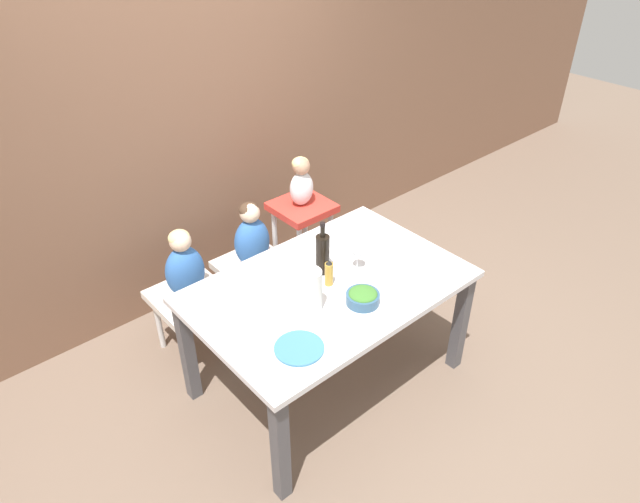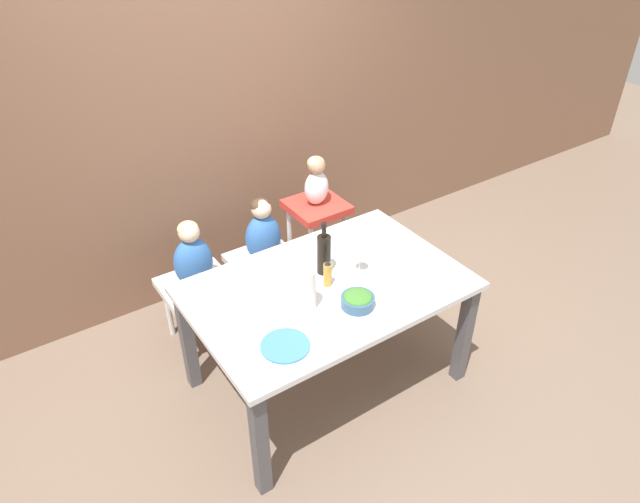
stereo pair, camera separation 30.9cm
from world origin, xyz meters
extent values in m
plane|color=#705B4C|center=(0.00, 0.00, 0.00)|extent=(14.00, 14.00, 0.00)
cube|color=brown|center=(0.00, 1.34, 1.35)|extent=(10.00, 0.06, 2.70)
cube|color=silver|center=(0.00, 0.00, 0.73)|extent=(1.51, 0.99, 0.03)
cube|color=#4C4C51|center=(-0.69, -0.43, 0.35)|extent=(0.07, 0.07, 0.71)
cube|color=#4C4C51|center=(0.69, -0.43, 0.35)|extent=(0.07, 0.07, 0.71)
cube|color=#4C4C51|center=(-0.69, 0.43, 0.35)|extent=(0.07, 0.07, 0.71)
cube|color=#4C4C51|center=(0.69, 0.43, 0.35)|extent=(0.07, 0.07, 0.71)
cylinder|color=silver|center=(-0.64, 0.61, 0.20)|extent=(0.04, 0.04, 0.41)
cylinder|color=silver|center=(-0.31, 0.61, 0.20)|extent=(0.04, 0.04, 0.41)
cylinder|color=silver|center=(-0.64, 0.94, 0.20)|extent=(0.04, 0.04, 0.41)
cylinder|color=silver|center=(-0.31, 0.94, 0.20)|extent=(0.04, 0.04, 0.41)
cube|color=silver|center=(-0.47, 0.77, 0.43)|extent=(0.44, 0.44, 0.05)
cylinder|color=silver|center=(-0.14, 0.61, 0.20)|extent=(0.04, 0.04, 0.41)
cylinder|color=silver|center=(0.18, 0.61, 0.20)|extent=(0.04, 0.04, 0.41)
cylinder|color=silver|center=(-0.14, 0.94, 0.20)|extent=(0.04, 0.04, 0.41)
cylinder|color=silver|center=(0.18, 0.94, 0.20)|extent=(0.04, 0.04, 0.41)
cube|color=silver|center=(0.02, 0.77, 0.43)|extent=(0.44, 0.44, 0.05)
cylinder|color=silver|center=(0.31, 0.63, 0.35)|extent=(0.04, 0.04, 0.71)
cylinder|color=silver|center=(0.58, 0.63, 0.35)|extent=(0.04, 0.04, 0.71)
cylinder|color=silver|center=(0.31, 0.91, 0.35)|extent=(0.04, 0.04, 0.71)
cylinder|color=silver|center=(0.58, 0.91, 0.35)|extent=(0.04, 0.04, 0.71)
cube|color=red|center=(0.44, 0.77, 0.73)|extent=(0.37, 0.37, 0.05)
ellipsoid|color=#3366B2|center=(-0.47, 0.77, 0.63)|extent=(0.25, 0.19, 0.34)
sphere|color=beige|center=(-0.47, 0.77, 0.85)|extent=(0.13, 0.13, 0.13)
ellipsoid|color=#DBC684|center=(-0.47, 0.78, 0.87)|extent=(0.13, 0.12, 0.09)
ellipsoid|color=#3366B2|center=(0.02, 0.77, 0.63)|extent=(0.25, 0.19, 0.34)
sphere|color=beige|center=(0.02, 0.77, 0.85)|extent=(0.13, 0.13, 0.13)
ellipsoid|color=#473323|center=(0.02, 0.78, 0.87)|extent=(0.13, 0.12, 0.09)
ellipsoid|color=silver|center=(0.44, 0.77, 0.87)|extent=(0.17, 0.13, 0.24)
sphere|color=tan|center=(0.44, 0.77, 1.04)|extent=(0.12, 0.12, 0.12)
ellipsoid|color=#DBC684|center=(0.44, 0.78, 1.06)|extent=(0.11, 0.11, 0.08)
cylinder|color=black|center=(0.05, 0.11, 0.86)|extent=(0.08, 0.08, 0.24)
cylinder|color=black|center=(0.05, 0.11, 1.02)|extent=(0.03, 0.03, 0.09)
cylinder|color=black|center=(0.05, 0.11, 1.06)|extent=(0.03, 0.03, 0.02)
cylinder|color=white|center=(-0.21, -0.10, 0.86)|extent=(0.12, 0.12, 0.24)
cylinder|color=white|center=(0.22, 0.01, 0.75)|extent=(0.06, 0.06, 0.00)
cylinder|color=white|center=(0.22, 0.01, 0.79)|extent=(0.01, 0.01, 0.08)
ellipsoid|color=white|center=(0.22, 0.01, 0.87)|extent=(0.08, 0.08, 0.09)
cylinder|color=#335675|center=(0.03, -0.24, 0.77)|extent=(0.18, 0.18, 0.06)
ellipsoid|color=#3D752D|center=(0.03, -0.24, 0.80)|extent=(0.15, 0.15, 0.04)
cylinder|color=teal|center=(-0.45, -0.29, 0.75)|extent=(0.24, 0.24, 0.01)
cylinder|color=silver|center=(-0.41, 0.23, 0.75)|extent=(0.24, 0.24, 0.01)
cylinder|color=#BC8E33|center=(0.00, 0.00, 0.81)|extent=(0.05, 0.05, 0.14)
cone|color=black|center=(0.00, 0.00, 0.89)|extent=(0.04, 0.04, 0.02)
camera|label=1|loc=(-1.67, -1.85, 2.66)|focal=32.00mm
camera|label=2|loc=(-1.43, -2.04, 2.66)|focal=32.00mm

